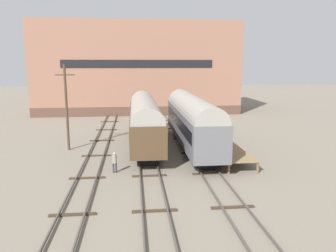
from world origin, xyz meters
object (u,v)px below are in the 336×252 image
Objects in this scene: train_car_brown at (145,119)px; person_worker at (115,161)px; bench at (219,137)px; utility_pole at (66,106)px; train_car_grey at (192,119)px.

person_worker is at bearing -108.04° from train_car_brown.
person_worker is (-9.60, -5.18, -0.50)m from bench.
utility_pole is (-4.88, 7.45, 3.33)m from person_worker.
utility_pole is at bearing -175.25° from train_car_brown.
train_car_grey is 1.04× the size of train_car_brown.
train_car_grey reaches higher than bench.
train_car_grey is 2.12× the size of utility_pole.
train_car_brown is (-4.60, 1.41, -0.15)m from train_car_grey.
bench is 0.86× the size of person_worker.
train_car_brown is at bearing 162.92° from train_car_grey.
bench is (2.37, -1.48, -1.54)m from train_car_grey.
train_car_grey is at bearing 148.04° from bench.
bench is 10.92m from person_worker.
train_car_grey is 12.54× the size of bench.
bench is at bearing 28.35° from person_worker.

